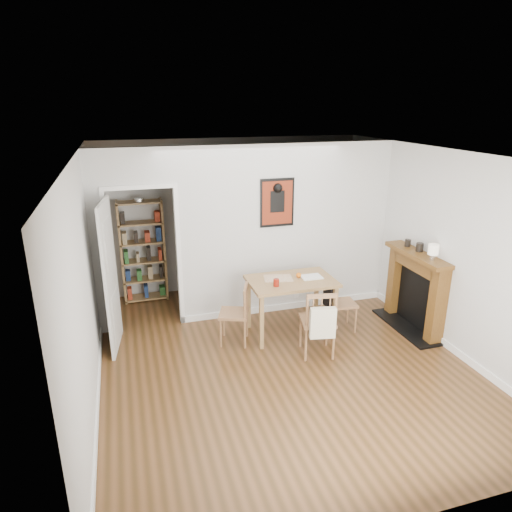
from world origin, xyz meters
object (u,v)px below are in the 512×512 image
object	(u,v)px
chair_right	(341,303)
notebook	(311,277)
chair_left	(234,314)
red_glass	(276,283)
ceramic_jar_b	(408,243)
dining_table	(291,286)
bookshelf	(143,252)
chair_front	(318,321)
fireplace	(416,288)
ceramic_jar_a	(420,247)
mantel_lamp	(433,250)
orange_fruit	(299,275)

from	to	relation	value
chair_right	notebook	world-z (taller)	notebook
chair_left	chair_right	world-z (taller)	chair_left
red_glass	ceramic_jar_b	size ratio (longest dim) A/B	0.95
red_glass	dining_table	bearing A→B (deg)	29.66
bookshelf	chair_front	bearing A→B (deg)	-50.32
chair_left	red_glass	xyz separation A→B (m)	(0.56, -0.12, 0.44)
red_glass	fireplace	bearing A→B (deg)	-5.46
chair_right	ceramic_jar_a	distance (m)	1.35
bookshelf	mantel_lamp	size ratio (longest dim) A/B	7.79
fireplace	mantel_lamp	world-z (taller)	mantel_lamp
chair_front	mantel_lamp	xyz separation A→B (m)	(1.61, -0.03, 0.82)
ceramic_jar_b	chair_right	bearing A→B (deg)	-177.55
mantel_lamp	notebook	bearing A→B (deg)	154.58
dining_table	notebook	bearing A→B (deg)	0.24
dining_table	notebook	world-z (taller)	notebook
notebook	ceramic_jar_b	xyz separation A→B (m)	(1.47, -0.07, 0.39)
chair_left	ceramic_jar_b	xyz separation A→B (m)	(2.61, -0.03, 0.79)
red_glass	mantel_lamp	bearing A→B (deg)	-14.54
chair_right	orange_fruit	bearing A→B (deg)	165.48
red_glass	ceramic_jar_b	world-z (taller)	ceramic_jar_b
chair_right	bookshelf	distance (m)	3.28
bookshelf	notebook	size ratio (longest dim) A/B	5.80
dining_table	chair_left	distance (m)	0.89
chair_front	ceramic_jar_a	xyz separation A→B (m)	(1.67, 0.34, 0.75)
bookshelf	fireplace	size ratio (longest dim) A/B	1.36
dining_table	bookshelf	size ratio (longest dim) A/B	0.71
dining_table	ceramic_jar_a	bearing A→B (deg)	-9.93
chair_front	fireplace	size ratio (longest dim) A/B	0.74
chair_front	orange_fruit	bearing A→B (deg)	89.80
ceramic_jar_b	fireplace	bearing A→B (deg)	-86.72
dining_table	fireplace	distance (m)	1.82
chair_left	chair_right	distance (m)	1.58
bookshelf	notebook	xyz separation A→B (m)	(2.20, -1.79, -0.01)
chair_left	mantel_lamp	distance (m)	2.79
ceramic_jar_b	red_glass	bearing A→B (deg)	-177.39
chair_front	bookshelf	distance (m)	3.20
red_glass	orange_fruit	xyz separation A→B (m)	(0.40, 0.21, -0.01)
chair_right	notebook	bearing A→B (deg)	165.76
fireplace	mantel_lamp	bearing A→B (deg)	-99.06
fireplace	ceramic_jar_a	distance (m)	0.61
chair_left	ceramic_jar_b	bearing A→B (deg)	-0.57
chair_left	chair_front	size ratio (longest dim) A/B	0.91
mantel_lamp	ceramic_jar_b	distance (m)	0.62
notebook	mantel_lamp	bearing A→B (deg)	-25.42
notebook	mantel_lamp	size ratio (longest dim) A/B	1.34
dining_table	red_glass	xyz separation A→B (m)	(-0.28, -0.16, 0.15)
notebook	ceramic_jar_b	size ratio (longest dim) A/B	2.76
fireplace	red_glass	distance (m)	2.09
chair_left	orange_fruit	size ratio (longest dim) A/B	11.84
chair_right	dining_table	bearing A→B (deg)	171.52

